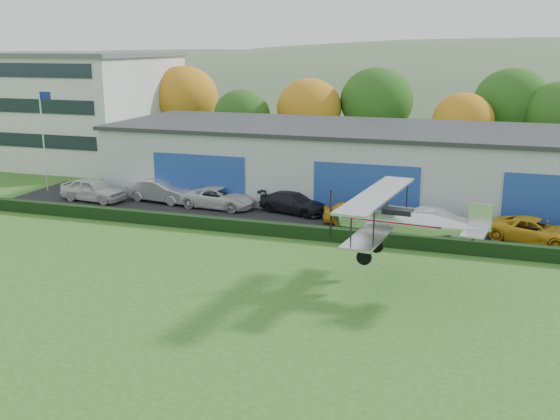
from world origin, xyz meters
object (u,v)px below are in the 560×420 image
(car_5, at_px, (437,222))
(car_0, at_px, (93,189))
(car_1, at_px, (161,191))
(hangar, at_px, (382,163))
(flagpole, at_px, (44,130))
(car_3, at_px, (293,203))
(car_2, at_px, (219,198))
(biplane, at_px, (399,220))
(car_4, at_px, (356,212))
(office_block, at_px, (60,106))
(car_6, at_px, (535,231))

(car_5, bearing_deg, car_0, 96.30)
(car_1, distance_m, car_5, 19.87)
(car_0, bearing_deg, hangar, -63.00)
(flagpole, xyz_separation_m, car_3, (20.06, -0.43, -4.03))
(car_2, distance_m, car_5, 15.12)
(car_1, xyz_separation_m, car_5, (19.76, -2.09, -0.08))
(car_5, distance_m, biplane, 9.84)
(hangar, distance_m, car_2, 12.32)
(car_1, relative_size, car_4, 1.20)
(hangar, xyz_separation_m, flagpole, (-24.88, -5.98, 2.13))
(car_2, bearing_deg, biplane, -124.94)
(car_4, xyz_separation_m, biplane, (4.12, -10.22, 2.51))
(car_0, distance_m, car_1, 5.01)
(office_block, bearing_deg, flagpole, -58.03)
(flagpole, relative_size, car_6, 1.54)
(car_4, relative_size, biplane, 0.48)
(car_6, bearing_deg, car_0, 106.39)
(car_4, bearing_deg, hangar, -17.02)
(car_2, bearing_deg, car_3, -82.83)
(car_0, xyz_separation_m, car_5, (24.60, -0.80, -0.09))
(car_0, relative_size, biplane, 0.57)
(car_0, distance_m, car_3, 14.96)
(car_2, relative_size, car_5, 1.14)
(car_0, relative_size, car_1, 0.98)
(flagpole, relative_size, car_5, 1.76)
(car_6, bearing_deg, office_block, 88.44)
(car_3, bearing_deg, car_4, -90.45)
(car_4, bearing_deg, car_5, -113.43)
(car_2, height_order, car_6, car_6)
(hangar, relative_size, car_6, 7.82)
(hangar, xyz_separation_m, car_3, (-4.83, -6.41, -1.90))
(hangar, distance_m, car_3, 8.24)
(flagpole, height_order, car_5, flagpole)
(hangar, bearing_deg, car_1, -156.89)
(car_4, bearing_deg, biplane, -173.15)
(flagpole, height_order, car_4, flagpole)
(car_1, bearing_deg, flagpole, 95.47)
(hangar, xyz_separation_m, biplane, (3.87, -17.92, 0.62))
(hangar, bearing_deg, car_3, -126.99)
(car_0, relative_size, car_6, 0.95)
(flagpole, height_order, car_1, flagpole)
(hangar, bearing_deg, car_2, -146.44)
(car_0, height_order, car_2, car_0)
(car_5, bearing_deg, car_3, 86.27)
(car_0, bearing_deg, car_6, -86.11)
(flagpole, bearing_deg, car_3, -1.22)
(car_0, height_order, biplane, biplane)
(office_block, relative_size, car_6, 3.97)
(car_3, bearing_deg, car_2, 108.88)
(flagpole, distance_m, biplane, 31.17)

